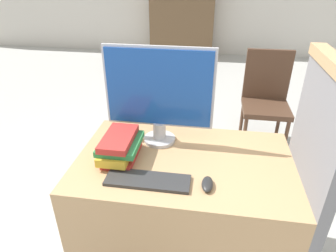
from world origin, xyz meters
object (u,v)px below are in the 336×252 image
(keyboard, at_px, (148,180))
(mouse, at_px, (207,184))
(far_chair, at_px, (266,96))
(monitor, at_px, (159,93))
(book_stack, at_px, (120,147))

(keyboard, xyz_separation_m, mouse, (0.28, 0.01, 0.01))
(mouse, relative_size, far_chair, 0.12)
(mouse, bearing_deg, keyboard, -178.65)
(monitor, distance_m, far_chair, 1.69)
(book_stack, relative_size, far_chair, 0.30)
(keyboard, xyz_separation_m, book_stack, (-0.18, 0.17, 0.06))
(mouse, bearing_deg, far_chair, 73.52)
(keyboard, relative_size, far_chair, 0.43)
(monitor, height_order, mouse, monitor)
(keyboard, distance_m, far_chair, 1.95)
(monitor, height_order, keyboard, monitor)
(far_chair, bearing_deg, mouse, -112.64)
(mouse, distance_m, far_chair, 1.85)
(mouse, xyz_separation_m, book_stack, (-0.46, 0.16, 0.05))
(book_stack, distance_m, far_chair, 1.89)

